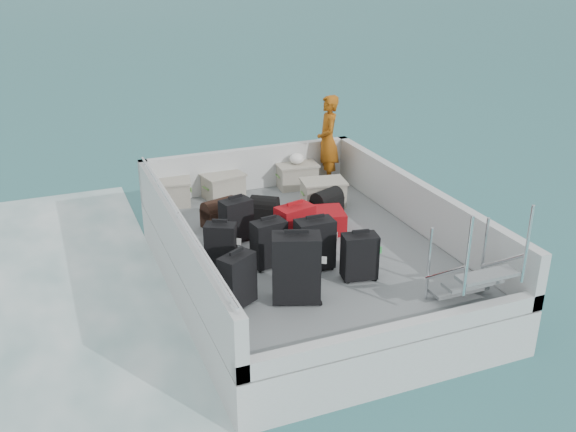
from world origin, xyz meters
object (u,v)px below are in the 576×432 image
object	(u,v)px
suitcase_0	(237,281)
suitcase_5	(295,230)
crate_0	(170,194)
crate_3	(323,194)
suitcase_7	(315,245)
crate_1	(224,187)
suitcase_8	(316,221)
passenger	(328,141)
suitcase_4	(269,244)
suitcase_1	(221,246)
suitcase_2	(236,221)
suitcase_6	(359,257)
crate_2	(297,176)
suitcase_3	(296,269)

from	to	relation	value
suitcase_0	suitcase_5	distance (m)	1.51
crate_0	crate_3	distance (m)	2.41
suitcase_7	crate_1	world-z (taller)	suitcase_7
suitcase_8	passenger	bearing A→B (deg)	-16.95
suitcase_7	crate_1	size ratio (longest dim) A/B	1.10
suitcase_0	suitcase_4	size ratio (longest dim) A/B	1.03
suitcase_8	crate_0	size ratio (longest dim) A/B	1.27
suitcase_0	suitcase_4	bearing A→B (deg)	18.86
suitcase_1	suitcase_2	xyz separation A→B (m)	(0.42, 0.67, 0.01)
crate_1	passenger	size ratio (longest dim) A/B	0.39
suitcase_6	passenger	size ratio (longest dim) A/B	0.38
suitcase_4	passenger	distance (m)	3.21
crate_2	passenger	bearing A→B (deg)	-6.97
suitcase_5	crate_2	distance (m)	2.53
suitcase_3	suitcase_6	bearing A→B (deg)	32.78
suitcase_2	suitcase_6	distance (m)	1.92
crate_0	crate_3	size ratio (longest dim) A/B	0.98
crate_2	suitcase_4	bearing A→B (deg)	-119.50
crate_2	passenger	xyz separation A→B (m)	(0.53, -0.07, 0.57)
crate_1	crate_3	size ratio (longest dim) A/B	0.95
suitcase_0	crate_0	bearing A→B (deg)	60.03
crate_3	suitcase_0	bearing A→B (deg)	-132.07
suitcase_3	suitcase_5	xyz separation A→B (m)	(0.46, 1.16, -0.08)
suitcase_1	suitcase_5	size ratio (longest dim) A/B	0.87
suitcase_1	crate_3	xyz separation A→B (m)	(2.07, 1.40, -0.10)
suitcase_3	passenger	distance (m)	3.96
suitcase_2	suitcase_4	xyz separation A→B (m)	(0.15, -0.89, 0.01)
suitcase_5	crate_1	distance (m)	2.34
suitcase_4	passenger	size ratio (longest dim) A/B	0.41
suitcase_0	crate_2	bearing A→B (deg)	26.91
suitcase_2	crate_3	distance (m)	1.82
suitcase_1	crate_3	bearing A→B (deg)	61.60
crate_1	crate_2	world-z (taller)	crate_2
crate_0	suitcase_3	bearing A→B (deg)	-78.57
suitcase_4	suitcase_6	distance (m)	1.16
suitcase_1	crate_3	distance (m)	2.50
suitcase_4	crate_0	size ratio (longest dim) A/B	1.00
suitcase_1	suitcase_3	bearing A→B (deg)	-36.76
suitcase_1	passenger	xyz separation A→B (m)	(2.54, 2.26, 0.47)
suitcase_8	crate_1	bearing A→B (deg)	37.68
crate_3	suitcase_1	bearing A→B (deg)	-145.90
suitcase_4	crate_1	bearing A→B (deg)	77.99
suitcase_6	suitcase_8	bearing A→B (deg)	96.94
suitcase_6	suitcase_8	xyz separation A→B (m)	(0.09, 1.49, -0.14)
suitcase_0	suitcase_6	world-z (taller)	suitcase_0
suitcase_0	suitcase_5	xyz separation A→B (m)	(1.12, 1.02, 0.01)
suitcase_7	suitcase_0	bearing A→B (deg)	-155.24
suitcase_1	suitcase_7	size ratio (longest dim) A/B	0.88
suitcase_2	suitcase_8	size ratio (longest dim) A/B	0.76
suitcase_1	suitcase_8	distance (m)	1.66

